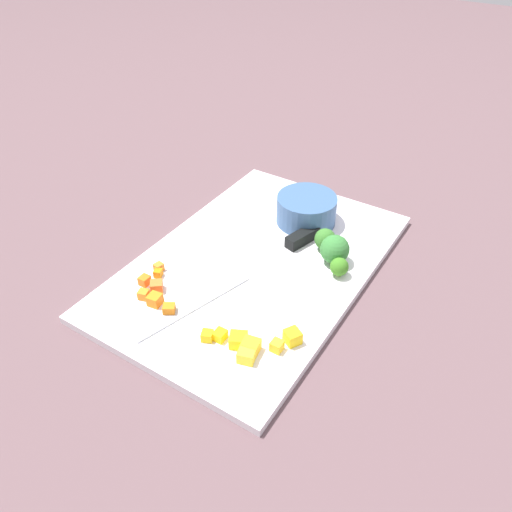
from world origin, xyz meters
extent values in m
plane|color=brown|center=(0.00, 0.00, 0.00)|extent=(4.00, 4.00, 0.00)
cube|color=white|center=(0.00, 0.00, 0.01)|extent=(0.47, 0.31, 0.01)
cylinder|color=#385A86|center=(0.13, -0.01, 0.03)|extent=(0.10, 0.10, 0.05)
cube|color=silver|center=(-0.12, 0.02, 0.01)|extent=(0.18, 0.07, 0.00)
cube|color=black|center=(0.08, -0.03, 0.02)|extent=(0.06, 0.03, 0.02)
cube|color=orange|center=(-0.10, 0.10, 0.02)|extent=(0.01, 0.01, 0.01)
cube|color=orange|center=(-0.15, 0.09, 0.02)|extent=(0.02, 0.02, 0.01)
cube|color=orange|center=(-0.13, 0.10, 0.02)|extent=(0.01, 0.01, 0.01)
cube|color=orange|center=(-0.13, 0.08, 0.02)|extent=(0.02, 0.02, 0.01)
cube|color=orange|center=(-0.15, 0.06, 0.02)|extent=(0.02, 0.02, 0.02)
cube|color=orange|center=(-0.15, 0.04, 0.02)|extent=(0.02, 0.02, 0.01)
cube|color=orange|center=(-0.09, 0.11, 0.02)|extent=(0.01, 0.01, 0.01)
cube|color=yellow|center=(-0.15, -0.09, 0.02)|extent=(0.02, 0.02, 0.02)
cube|color=yellow|center=(-0.16, -0.09, 0.02)|extent=(0.02, 0.02, 0.02)
cube|color=yellow|center=(-0.15, -0.07, 0.02)|extent=(0.03, 0.03, 0.02)
cube|color=yellow|center=(-0.13, -0.11, 0.02)|extent=(0.01, 0.01, 0.01)
cube|color=yellow|center=(-0.11, -0.12, 0.02)|extent=(0.02, 0.03, 0.02)
cube|color=yellow|center=(-0.15, -0.04, 0.02)|extent=(0.02, 0.01, 0.01)
cube|color=yellow|center=(-0.16, -0.03, 0.02)|extent=(0.02, 0.02, 0.01)
cylinder|color=#85C15E|center=(0.08, -0.07, 0.02)|extent=(0.01, 0.01, 0.01)
sphere|color=#36722A|center=(0.08, -0.07, 0.03)|extent=(0.03, 0.03, 0.03)
cylinder|color=#8AB25C|center=(0.06, -0.10, 0.02)|extent=(0.01, 0.01, 0.01)
sphere|color=#347734|center=(0.06, -0.10, 0.04)|extent=(0.04, 0.04, 0.04)
cylinder|color=#87B357|center=(0.04, -0.12, 0.02)|extent=(0.01, 0.01, 0.01)
sphere|color=#3A7A20|center=(0.04, -0.12, 0.03)|extent=(0.03, 0.03, 0.03)
camera|label=1|loc=(-0.48, -0.31, 0.48)|focal=35.19mm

